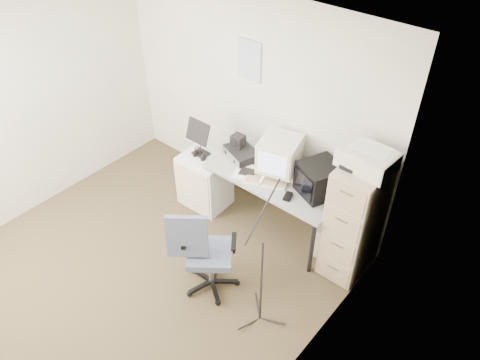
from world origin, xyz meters
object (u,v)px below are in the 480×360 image
Objects in this scene: desk at (274,202)px; office_chair at (210,252)px; filing_cabinet at (355,220)px; side_cart at (205,181)px.

office_chair is (0.04, -1.09, 0.12)m from desk.
filing_cabinet is 1.87m from side_cart.
office_chair is at bearing -46.95° from side_cart.
filing_cabinet reaches higher than office_chair.
filing_cabinet reaches higher than desk.
filing_cabinet is 0.87× the size of desk.
filing_cabinet is 1.93× the size of side_cart.
side_cart is at bearing -167.60° from desk.
office_chair is (-0.91, -1.12, -0.17)m from filing_cabinet.
filing_cabinet is 1.35× the size of office_chair.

